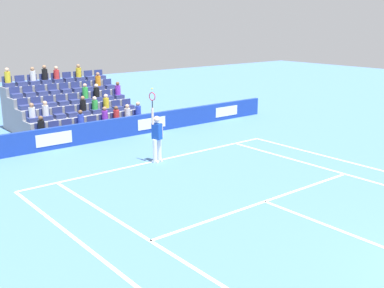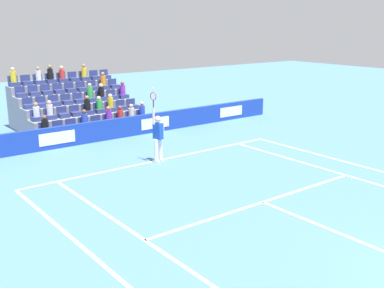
{
  "view_description": "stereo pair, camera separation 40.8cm",
  "coord_description": "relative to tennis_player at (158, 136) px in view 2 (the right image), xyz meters",
  "views": [
    {
      "loc": [
        9.97,
        2.43,
        5.21
      ],
      "look_at": [
        0.07,
        -9.75,
        1.1
      ],
      "focal_mm": 44.14,
      "sensor_mm": 36.0,
      "label": 1
    },
    {
      "loc": [
        9.65,
        2.68,
        5.21
      ],
      "look_at": [
        0.07,
        -9.75,
        1.1
      ],
      "focal_mm": 44.14,
      "sensor_mm": 36.0,
      "label": 2
    }
  ],
  "objects": [
    {
      "name": "line_baseline",
      "position": [
        -0.15,
        -0.14,
        -0.99
      ],
      "size": [
        10.97,
        0.1,
        0.01
      ],
      "primitive_type": "cube",
      "color": "white",
      "rests_on": "ground"
    },
    {
      "name": "line_service",
      "position": [
        -0.15,
        5.35,
        -0.99
      ],
      "size": [
        8.23,
        0.1,
        0.01
      ],
      "primitive_type": "cube",
      "color": "white",
      "rests_on": "ground"
    },
    {
      "name": "line_centre_service",
      "position": [
        -0.15,
        8.55,
        -0.99
      ],
      "size": [
        0.1,
        6.4,
        0.01
      ],
      "primitive_type": "cube",
      "color": "white",
      "rests_on": "ground"
    },
    {
      "name": "line_singles_sideline_left",
      "position": [
        3.97,
        5.81,
        -0.99
      ],
      "size": [
        0.1,
        11.89,
        0.01
      ],
      "primitive_type": "cube",
      "color": "white",
      "rests_on": "ground"
    },
    {
      "name": "line_singles_sideline_right",
      "position": [
        -4.26,
        5.81,
        -0.99
      ],
      "size": [
        0.1,
        11.89,
        0.01
      ],
      "primitive_type": "cube",
      "color": "white",
      "rests_on": "ground"
    },
    {
      "name": "line_doubles_sideline_left",
      "position": [
        5.34,
        5.81,
        -0.99
      ],
      "size": [
        0.1,
        11.89,
        0.01
      ],
      "primitive_type": "cube",
      "color": "white",
      "rests_on": "ground"
    },
    {
      "name": "line_doubles_sideline_right",
      "position": [
        -5.63,
        5.81,
        -0.99
      ],
      "size": [
        0.1,
        11.89,
        0.01
      ],
      "primitive_type": "cube",
      "color": "white",
      "rests_on": "ground"
    },
    {
      "name": "line_centre_mark",
      "position": [
        -0.15,
        -0.04,
        -0.99
      ],
      "size": [
        0.1,
        0.2,
        0.01
      ],
      "primitive_type": "cube",
      "color": "white",
      "rests_on": "ground"
    },
    {
      "name": "sponsor_barrier",
      "position": [
        -0.15,
        -4.26,
        -0.53
      ],
      "size": [
        19.59,
        0.22,
        0.92
      ],
      "color": "#193899",
      "rests_on": "ground"
    },
    {
      "name": "tennis_player",
      "position": [
        0.0,
        0.0,
        0.0
      ],
      "size": [
        0.53,
        0.4,
        2.85
      ],
      "color": "white",
      "rests_on": "ground"
    },
    {
      "name": "stadium_stand",
      "position": [
        -0.15,
        -7.81,
        -0.16
      ],
      "size": [
        5.58,
        4.75,
        3.04
      ],
      "color": "gray",
      "rests_on": "ground"
    }
  ]
}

